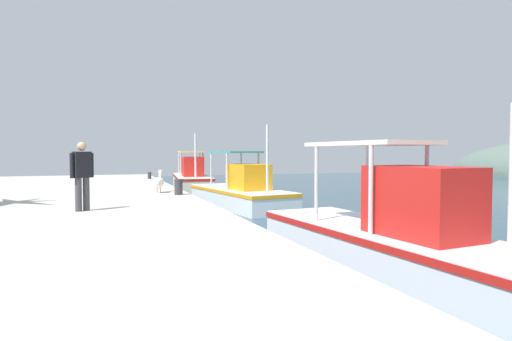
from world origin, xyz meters
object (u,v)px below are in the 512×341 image
at_px(fishing_boat_second, 241,193).
at_px(fisherman_standing, 82,173).
at_px(fishing_boat_nearest, 192,180).
at_px(pelican, 159,182).
at_px(mooring_bollard_nearest, 149,175).
at_px(fishing_boat_third, 393,239).
at_px(mooring_bollard_second, 179,187).

distance_m(fishing_boat_second, fisherman_standing, 7.93).
relative_size(fishing_boat_nearest, fisherman_standing, 3.81).
bearing_deg(fishing_boat_nearest, pelican, -18.79).
bearing_deg(fishing_boat_second, fishing_boat_nearest, -175.65).
bearing_deg(fishing_boat_second, fisherman_standing, -48.01).
bearing_deg(mooring_bollard_nearest, pelican, -3.55).
relative_size(fishing_boat_third, mooring_bollard_second, 12.05).
bearing_deg(fisherman_standing, pelican, 150.85).
bearing_deg(fisherman_standing, mooring_bollard_nearest, 167.19).
relative_size(fishing_boat_nearest, mooring_bollard_nearest, 18.03).
bearing_deg(mooring_bollard_second, fishing_boat_second, 124.18).
relative_size(fisherman_standing, mooring_bollard_nearest, 4.74).
xyz_separation_m(mooring_bollard_nearest, mooring_bollard_second, (9.62, 0.00, 0.09)).
bearing_deg(fishing_boat_second, fishing_boat_third, -2.01).
bearing_deg(mooring_bollard_nearest, fisherman_standing, -12.81).
bearing_deg(fishing_boat_third, pelican, -161.62).
distance_m(pelican, fisherman_standing, 4.96).
bearing_deg(mooring_bollard_nearest, mooring_bollard_second, 0.00).
distance_m(mooring_bollard_nearest, mooring_bollard_second, 9.62).
distance_m(fishing_boat_nearest, fishing_boat_second, 7.50).
height_order(pelican, mooring_bollard_nearest, pelican).
height_order(fishing_boat_nearest, fisherman_standing, fishing_boat_nearest).
distance_m(fishing_boat_second, pelican, 3.61).
xyz_separation_m(fishing_boat_third, mooring_bollard_nearest, (-17.86, -2.54, 0.31)).
relative_size(fishing_boat_nearest, pelican, 6.77).
height_order(fishing_boat_nearest, fishing_boat_third, fishing_boat_nearest).
height_order(fishing_boat_nearest, mooring_bollard_second, fishing_boat_nearest).
distance_m(fishing_boat_third, mooring_bollard_second, 8.63).
bearing_deg(fishing_boat_nearest, fishing_boat_third, 0.68).
height_order(fishing_boat_third, fisherman_standing, fishing_boat_third).
distance_m(fishing_boat_nearest, mooring_bollard_nearest, 2.36).
distance_m(fisherman_standing, mooring_bollard_second, 4.45).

